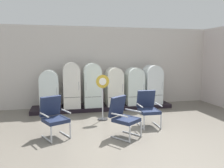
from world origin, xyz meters
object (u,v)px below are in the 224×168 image
object	(u,v)px
refrigerator_2	(92,84)
refrigerator_3	(114,85)
armchair_left	(54,115)
sign_stand	(103,99)
armchair_center	(123,115)
refrigerator_0	(49,88)
refrigerator_5	(152,83)
refrigerator_4	(134,85)
refrigerator_1	(71,84)
armchair_right	(148,107)

from	to	relation	value
refrigerator_2	refrigerator_3	distance (m)	0.85
armchair_left	sign_stand	world-z (taller)	sign_stand
armchair_center	refrigerator_0	bearing A→B (deg)	123.67
refrigerator_0	refrigerator_2	bearing A→B (deg)	-1.19
refrigerator_5	armchair_center	xyz separation A→B (m)	(-1.99, -2.88, -0.39)
refrigerator_4	refrigerator_5	bearing A→B (deg)	2.64
armchair_center	armchair_left	bearing A→B (deg)	167.60
refrigerator_0	armchair_center	bearing A→B (deg)	-56.33
armchair_left	sign_stand	bearing A→B (deg)	38.50
refrigerator_3	armchair_center	distance (m)	2.95
refrigerator_1	armchair_left	world-z (taller)	refrigerator_1
refrigerator_0	sign_stand	bearing A→B (deg)	-38.45
refrigerator_1	refrigerator_4	distance (m)	2.39
refrigerator_4	sign_stand	bearing A→B (deg)	-138.70
refrigerator_5	armchair_center	bearing A→B (deg)	-124.69
refrigerator_2	refrigerator_4	xyz separation A→B (m)	(1.63, 0.00, -0.10)
refrigerator_1	refrigerator_2	bearing A→B (deg)	-4.33
refrigerator_5	armchair_right	world-z (taller)	refrigerator_5
armchair_left	refrigerator_1	bearing A→B (deg)	77.31
refrigerator_0	refrigerator_2	xyz separation A→B (m)	(1.53, -0.03, 0.13)
refrigerator_4	sign_stand	distance (m)	1.99
armchair_center	refrigerator_4	bearing A→B (deg)	66.33
refrigerator_4	armchair_right	bearing A→B (deg)	-97.86
refrigerator_2	refrigerator_5	world-z (taller)	refrigerator_2
armchair_right	sign_stand	distance (m)	1.46
refrigerator_3	refrigerator_4	xyz separation A→B (m)	(0.80, -0.04, -0.01)
refrigerator_2	sign_stand	bearing A→B (deg)	-83.46
refrigerator_4	sign_stand	xyz separation A→B (m)	(-1.49, -1.30, -0.23)
refrigerator_4	refrigerator_5	xyz separation A→B (m)	(0.75, 0.03, 0.05)
armchair_right	refrigerator_3	bearing A→B (deg)	102.93
armchair_center	sign_stand	world-z (taller)	sign_stand
refrigerator_4	armchair_center	bearing A→B (deg)	-113.67
refrigerator_0	armchair_center	distance (m)	3.47
refrigerator_1	refrigerator_2	size ratio (longest dim) A/B	1.02
refrigerator_0	refrigerator_4	distance (m)	3.16
refrigerator_3	armchair_center	xyz separation A→B (m)	(-0.45, -2.89, -0.36)
armchair_left	sign_stand	xyz separation A→B (m)	(1.47, 1.17, 0.12)
sign_stand	refrigerator_4	bearing A→B (deg)	41.30
refrigerator_5	sign_stand	distance (m)	2.62
refrigerator_1	armchair_center	bearing A→B (deg)	-68.61
armchair_center	refrigerator_2	bearing A→B (deg)	97.72
refrigerator_1	armchair_right	size ratio (longest dim) A/B	1.61
refrigerator_2	armchair_left	world-z (taller)	refrigerator_2
refrigerator_4	armchair_right	size ratio (longest dim) A/B	1.40
refrigerator_2	sign_stand	world-z (taller)	refrigerator_2
armchair_left	sign_stand	size ratio (longest dim) A/B	0.71
refrigerator_2	sign_stand	distance (m)	1.35
refrigerator_2	armchair_left	size ratio (longest dim) A/B	1.58
refrigerator_0	refrigerator_3	bearing A→B (deg)	0.32
refrigerator_5	refrigerator_0	bearing A→B (deg)	-179.92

